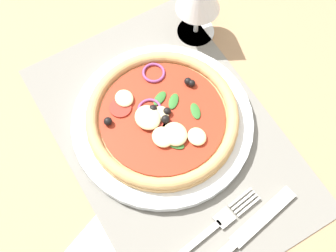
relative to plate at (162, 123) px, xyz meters
The scene contains 6 objects.
ground_plane 3.34cm from the plate, ahead, with size 190.00×140.00×2.40cm, color #9E7A56.
placemat 2.57cm from the plate, ahead, with size 46.15×30.94×0.40cm, color slate.
plate is the anchor object (origin of this frame).
pizza 1.82cm from the plate, 82.00° to the right, with size 23.28×23.28×2.64cm.
fork 17.74cm from the plate, ahead, with size 3.96×18.04×0.44cm.
knife 20.70cm from the plate, ahead, with size 5.15×19.98×0.62cm.
Camera 1 is at (26.08, -15.93, 67.47)cm, focal length 51.28 mm.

